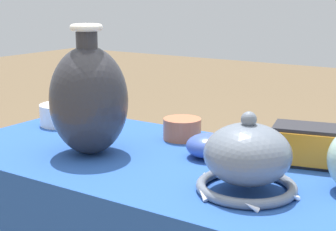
# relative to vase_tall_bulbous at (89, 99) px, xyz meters

# --- Properties ---
(display_table) EXTENTS (1.24, 0.59, 0.71)m
(display_table) POSITION_rel_vase_tall_bulbous_xyz_m (0.21, 0.05, -0.23)
(display_table) COLOR brown
(display_table) RESTS_ON ground_plane
(vase_tall_bulbous) EXTENTS (0.21, 0.21, 0.34)m
(vase_tall_bulbous) POSITION_rel_vase_tall_bulbous_xyz_m (0.00, 0.00, 0.00)
(vase_tall_bulbous) COLOR #2D2D33
(vase_tall_bulbous) RESTS_ON display_table
(vase_dome_bell) EXTENTS (0.23, 0.22, 0.18)m
(vase_dome_bell) POSITION_rel_vase_tall_bulbous_xyz_m (0.47, -0.02, -0.08)
(vase_dome_bell) COLOR slate
(vase_dome_bell) RESTS_ON display_table
(mosaic_tile_box) EXTENTS (0.19, 0.14, 0.10)m
(mosaic_tile_box) POSITION_rel_vase_tall_bulbous_xyz_m (0.51, 0.23, -0.10)
(mosaic_tile_box) COLOR #232328
(mosaic_tile_box) RESTS_ON display_table
(bowl_shallow_cobalt) EXTENTS (0.11, 0.11, 0.06)m
(bowl_shallow_cobalt) POSITION_rel_vase_tall_bulbous_xyz_m (0.28, 0.14, -0.12)
(bowl_shallow_cobalt) COLOR #3851A8
(bowl_shallow_cobalt) RESTS_ON display_table
(pot_squat_terracotta) EXTENTS (0.11, 0.11, 0.06)m
(pot_squat_terracotta) POSITION_rel_vase_tall_bulbous_xyz_m (0.13, 0.25, -0.12)
(pot_squat_terracotta) COLOR #BC6642
(pot_squat_terracotta) RESTS_ON display_table
(pot_squat_porcelain) EXTENTS (0.15, 0.15, 0.07)m
(pot_squat_porcelain) POSITION_rel_vase_tall_bulbous_xyz_m (-0.28, 0.18, -0.11)
(pot_squat_porcelain) COLOR white
(pot_squat_porcelain) RESTS_ON display_table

